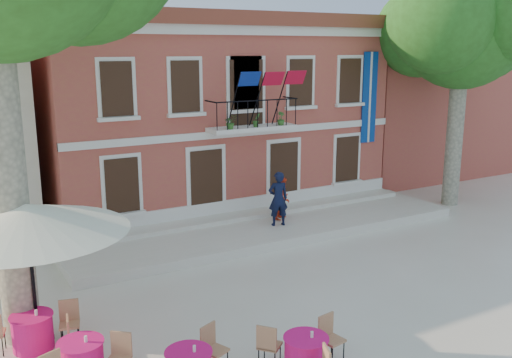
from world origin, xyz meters
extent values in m
plane|color=beige|center=(0.00, 0.00, 0.00)|extent=(90.00, 90.00, 0.00)
cube|color=#AC423E|center=(2.00, 10.00, 3.50)|extent=(13.00, 8.00, 7.00)
cube|color=brown|center=(2.00, 10.00, 7.25)|extent=(13.50, 8.50, 0.50)
cube|color=silver|center=(2.00, 6.05, 6.85)|extent=(13.30, 0.35, 0.35)
cube|color=silver|center=(2.00, 5.55, 3.50)|extent=(3.20, 0.90, 0.15)
cube|color=black|center=(2.00, 5.15, 4.50)|extent=(3.20, 0.04, 0.04)
cube|color=navy|center=(7.60, 5.94, 4.30)|extent=(0.70, 0.05, 3.60)
cube|color=navy|center=(1.10, 4.80, 5.25)|extent=(0.76, 0.27, 0.47)
cube|color=#BA0C28|center=(2.00, 4.80, 5.25)|extent=(0.76, 0.29, 0.47)
cube|color=#BA0C28|center=(2.90, 4.80, 5.25)|extent=(0.76, 0.27, 0.47)
imported|color=#26591E|center=(1.00, 5.25, 3.82)|extent=(0.43, 0.37, 0.48)
imported|color=#26591E|center=(2.00, 5.25, 3.82)|extent=(0.26, 0.21, 0.48)
imported|color=#26591E|center=(3.00, 5.25, 3.82)|extent=(0.27, 0.27, 0.48)
cube|color=#AC423E|center=(14.00, 11.00, 3.00)|extent=(9.00, 9.00, 6.00)
cube|color=brown|center=(14.00, 11.00, 6.20)|extent=(9.40, 9.40, 0.40)
cube|color=silver|center=(2.00, 4.40, 0.15)|extent=(14.00, 3.40, 0.30)
cylinder|color=#A59E84|center=(-6.47, 0.75, 3.83)|extent=(0.76, 0.76, 7.67)
cylinder|color=#A59E84|center=(10.36, 3.92, 3.02)|extent=(0.65, 0.65, 6.03)
sphere|color=#25541A|center=(10.36, 3.92, 7.07)|extent=(4.83, 4.83, 4.83)
cylinder|color=black|center=(-6.21, 0.41, 0.04)|extent=(0.66, 0.66, 0.08)
cylinder|color=black|center=(-6.21, 0.41, 1.38)|extent=(0.07, 0.07, 2.75)
cone|color=white|center=(-6.21, 0.41, 2.81)|extent=(4.19, 4.19, 0.61)
imported|color=black|center=(2.23, 4.15, 1.24)|extent=(0.77, 0.60, 1.88)
imported|color=red|center=(2.77, 4.70, 1.06)|extent=(0.94, 0.91, 1.52)
cylinder|color=#D31361|center=(-4.05, -2.85, 0.76)|extent=(0.90, 0.90, 0.02)
cube|color=tan|center=(-3.36, -2.56, 0.47)|extent=(0.55, 0.55, 0.95)
cylinder|color=#D31361|center=(-1.85, -3.49, 0.38)|extent=(0.84, 0.84, 0.75)
cylinder|color=#D31361|center=(-1.85, -3.49, 0.76)|extent=(0.90, 0.90, 0.02)
cube|color=tan|center=(-1.11, -3.36, 0.47)|extent=(0.49, 0.49, 0.95)
cube|color=tan|center=(-2.33, -2.92, 0.47)|extent=(0.59, 0.59, 0.95)
cylinder|color=#D31361|center=(-5.71, -1.50, 0.76)|extent=(0.90, 0.90, 0.02)
cube|color=tan|center=(-5.59, -0.76, 0.47)|extent=(0.48, 0.48, 0.95)
cylinder|color=#D31361|center=(-6.35, 0.14, 0.38)|extent=(0.84, 0.84, 0.75)
cylinder|color=#D31361|center=(-6.35, 0.14, 0.76)|extent=(0.90, 0.90, 0.02)
cube|color=tan|center=(-5.62, -0.04, 0.47)|extent=(0.51, 0.51, 0.95)
camera|label=1|loc=(-7.67, -11.78, 6.26)|focal=40.00mm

